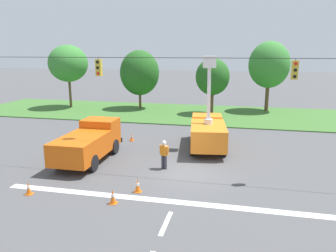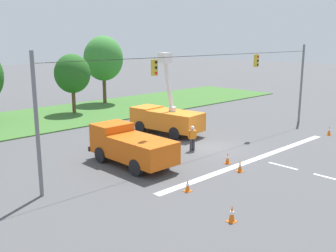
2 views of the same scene
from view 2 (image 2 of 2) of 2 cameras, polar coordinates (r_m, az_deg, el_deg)
ground_plane at (r=28.75m, az=6.08°, el=-3.08°), size 200.00×200.00×0.00m
grass_verge at (r=42.30m, az=-12.87°, el=1.82°), size 56.00×12.00×0.10m
lane_markings at (r=25.75m, az=15.35°, el=-5.34°), size 17.60×15.25×0.01m
signal_gantry at (r=27.91m, az=6.29°, el=5.35°), size 26.20×0.33×7.20m
tree_centre at (r=41.88m, az=-13.71°, el=7.38°), size 3.70×3.59×6.20m
tree_east at (r=47.77m, az=-9.36°, el=9.64°), size 4.62×4.68×8.05m
utility_truck_bucket_lift at (r=32.33m, az=-0.29°, el=1.23°), size 3.19×6.63×6.62m
utility_truck_support_near at (r=24.52m, az=-5.48°, el=-2.85°), size 2.52×6.16×2.35m
road_worker at (r=27.58m, az=3.55°, el=-1.56°), size 0.60×0.38×1.77m
traffic_cone_foreground_left at (r=17.51m, az=9.26°, el=-12.48°), size 0.36×0.36×0.74m
traffic_cone_mid_right at (r=20.52m, az=2.86°, el=-8.62°), size 0.36×0.36×0.65m
traffic_cone_near_bucket at (r=23.75m, az=10.40°, el=-5.73°), size 0.36×0.36×0.71m
traffic_cone_lane_edge_a at (r=25.15m, az=8.65°, el=-4.62°), size 0.36×0.36×0.71m
traffic_cone_lane_edge_b at (r=34.67m, az=22.35°, el=-0.62°), size 0.36×0.36×0.75m
traffic_cone_far_left at (r=29.37m, az=-9.80°, el=-2.27°), size 0.36×0.36×0.61m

